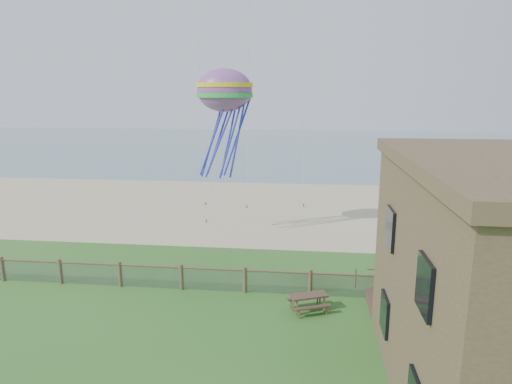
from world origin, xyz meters
TOP-DOWN VIEW (x-y plane):
  - ground at (0.00, 0.00)m, footprint 160.00×160.00m
  - sand_beach at (0.00, 22.00)m, footprint 72.00×20.00m
  - ocean at (0.00, 66.00)m, footprint 160.00×68.00m
  - chainlink_fence at (0.00, 6.00)m, footprint 36.20×0.20m
  - picnic_table at (2.93, 4.45)m, footprint 1.90×1.69m
  - octopus_kite at (-2.33, 14.24)m, footprint 3.89×3.10m

SIDE VIEW (x-z plane):
  - ground at x=0.00m, z-range 0.00..0.00m
  - ocean at x=0.00m, z-range -0.01..0.01m
  - sand_beach at x=0.00m, z-range -0.01..0.01m
  - picnic_table at x=2.93m, z-range 0.00..0.66m
  - chainlink_fence at x=0.00m, z-range -0.07..1.18m
  - octopus_kite at x=-2.33m, z-range 3.81..10.94m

